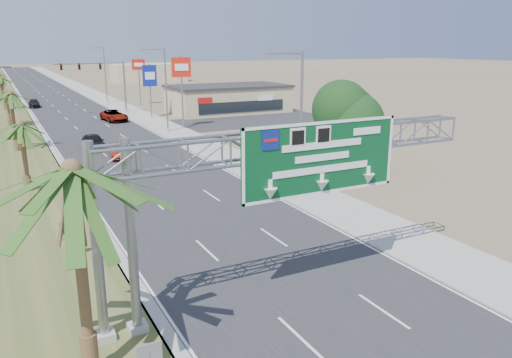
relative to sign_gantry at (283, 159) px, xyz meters
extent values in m
cube|color=#28282B|center=(1.06, 100.07, -6.05)|extent=(12.00, 300.00, 0.02)
cube|color=#9E9B93|center=(9.56, 100.07, -6.01)|extent=(4.00, 300.00, 0.10)
cylinder|color=gray|center=(-6.14, 0.07, -2.36)|extent=(0.36, 0.36, 7.40)
cylinder|color=gray|center=(-7.34, 0.07, -2.36)|extent=(0.36, 0.36, 7.40)
cube|color=#9E9B93|center=(-6.14, 0.07, -5.86)|extent=(0.70, 0.70, 0.40)
cube|color=#9E9B93|center=(-7.34, 0.07, -5.86)|extent=(0.70, 0.70, 0.40)
cube|color=#07451F|center=(1.56, -0.41, -0.06)|extent=(7.20, 0.12, 3.00)
cube|color=navy|center=(-0.84, -0.49, 0.89)|extent=(0.75, 0.03, 0.75)
cone|color=white|center=(1.56, -0.49, -1.21)|extent=(0.56, 0.56, 0.45)
cylinder|color=brown|center=(-8.14, -1.93, -2.56)|extent=(0.36, 0.36, 7.00)
cylinder|color=brown|center=(-8.14, -1.93, -5.22)|extent=(0.54, 0.54, 1.68)
cylinder|color=brown|center=(-8.44, 22.07, -3.56)|extent=(0.36, 0.36, 5.00)
cylinder|color=brown|center=(-8.44, 22.07, -5.46)|extent=(0.54, 0.54, 1.20)
cylinder|color=brown|center=(-8.44, 38.07, -3.16)|extent=(0.36, 0.36, 5.80)
cylinder|color=brown|center=(-8.44, 38.07, -5.36)|extent=(0.54, 0.54, 1.39)
cylinder|color=brown|center=(-8.44, 56.07, -3.81)|extent=(0.36, 0.36, 4.50)
cylinder|color=brown|center=(-8.44, 56.07, -5.52)|extent=(0.54, 0.54, 1.08)
cylinder|color=brown|center=(-8.44, 75.07, -3.46)|extent=(0.36, 0.36, 5.20)
cylinder|color=brown|center=(-8.44, 75.07, -5.43)|extent=(0.54, 0.54, 1.25)
cylinder|color=brown|center=(-8.44, 100.07, -3.66)|extent=(0.36, 0.36, 4.80)
cylinder|color=brown|center=(-8.44, 100.07, -5.48)|extent=(0.54, 0.54, 1.15)
cylinder|color=gray|center=(8.56, 12.07, -1.06)|extent=(0.20, 0.20, 10.00)
cylinder|color=gray|center=(7.16, 12.07, 3.79)|extent=(2.80, 0.12, 0.12)
cube|color=slate|center=(5.76, 12.07, 3.69)|extent=(0.50, 0.22, 0.18)
cylinder|color=#9E9B93|center=(8.56, 12.07, -5.81)|extent=(0.44, 0.44, 0.50)
cylinder|color=gray|center=(8.56, 42.07, -1.06)|extent=(0.20, 0.20, 10.00)
cylinder|color=gray|center=(7.16, 42.07, 3.79)|extent=(2.80, 0.12, 0.12)
cube|color=slate|center=(5.76, 42.07, 3.69)|extent=(0.50, 0.22, 0.18)
cylinder|color=#9E9B93|center=(8.56, 42.07, -5.81)|extent=(0.44, 0.44, 0.50)
cylinder|color=gray|center=(8.56, 78.07, -1.06)|extent=(0.20, 0.20, 10.00)
cylinder|color=gray|center=(7.16, 78.07, 3.79)|extent=(2.80, 0.12, 0.12)
cube|color=slate|center=(5.76, 78.07, 3.69)|extent=(0.50, 0.22, 0.18)
cylinder|color=#9E9B93|center=(8.56, 78.07, -5.81)|extent=(0.44, 0.44, 0.50)
cylinder|color=gray|center=(8.26, 62.07, -2.06)|extent=(0.28, 0.28, 8.00)
cylinder|color=gray|center=(3.26, 62.07, 1.64)|extent=(10.00, 0.18, 0.18)
cube|color=black|center=(4.76, 61.87, 1.24)|extent=(0.32, 0.18, 0.95)
cube|color=black|center=(1.76, 61.87, 1.24)|extent=(0.32, 0.18, 0.95)
cube|color=black|center=(-0.74, 61.87, 1.24)|extent=(0.32, 0.18, 0.95)
sphere|color=red|center=(4.76, 61.75, 1.54)|extent=(0.22, 0.22, 0.22)
imported|color=black|center=(8.26, 62.07, 0.94)|extent=(0.16, 0.16, 0.60)
cylinder|color=#9E9B93|center=(8.26, 62.07, -5.76)|extent=(0.56, 0.56, 0.60)
cube|color=tan|center=(23.06, 56.07, -4.06)|extent=(18.00, 10.00, 4.00)
cylinder|color=brown|center=(16.06, 16.07, -4.11)|extent=(0.44, 0.44, 3.90)
sphere|color=black|center=(16.06, 16.07, -1.51)|extent=(4.50, 4.50, 4.50)
cylinder|color=brown|center=(19.06, 20.07, -4.41)|extent=(0.44, 0.44, 3.30)
sphere|color=black|center=(19.06, 20.07, -2.21)|extent=(3.50, 3.50, 3.50)
cube|color=slate|center=(-6.74, -3.93, -4.46)|extent=(0.75, 0.06, 0.95)
cylinder|color=gray|center=(-7.44, 8.07, -5.16)|extent=(0.08, 0.08, 1.80)
cube|color=slate|center=(-7.44, 8.07, -4.46)|extent=(0.75, 0.06, 0.95)
cube|color=tan|center=(31.06, 130.07, -3.56)|extent=(20.00, 12.00, 5.00)
imported|color=black|center=(-1.36, 35.61, -5.26)|extent=(1.98, 4.70, 1.59)
imported|color=maroon|center=(-0.05, 30.58, -5.37)|extent=(2.00, 4.31, 1.37)
imported|color=gray|center=(4.74, 54.47, -5.28)|extent=(3.24, 5.89, 1.56)
imported|color=black|center=(-3.95, 77.02, -5.42)|extent=(2.05, 4.52, 1.28)
cylinder|color=gray|center=(11.16, 43.81, -1.50)|extent=(0.20, 0.20, 9.10)
cube|color=red|center=(11.16, 43.81, 1.65)|extent=(2.42, 0.59, 2.40)
cube|color=white|center=(11.16, 43.63, 1.65)|extent=(1.67, 0.24, 0.84)
cylinder|color=gray|center=(10.27, 55.02, -2.15)|extent=(0.20, 0.20, 7.81)
cube|color=navy|center=(10.27, 55.02, 0.05)|extent=(2.02, 0.44, 3.00)
cube|color=white|center=(10.27, 54.84, 0.05)|extent=(1.40, 0.14, 1.05)
cylinder|color=gray|center=(13.04, 71.54, -1.98)|extent=(0.20, 0.20, 8.16)
cube|color=red|center=(13.04, 71.54, 1.00)|extent=(2.19, 0.92, 1.80)
cube|color=white|center=(13.04, 71.36, 1.00)|extent=(1.49, 0.48, 0.63)
camera|label=1|loc=(-9.84, -16.56, 4.36)|focal=35.00mm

